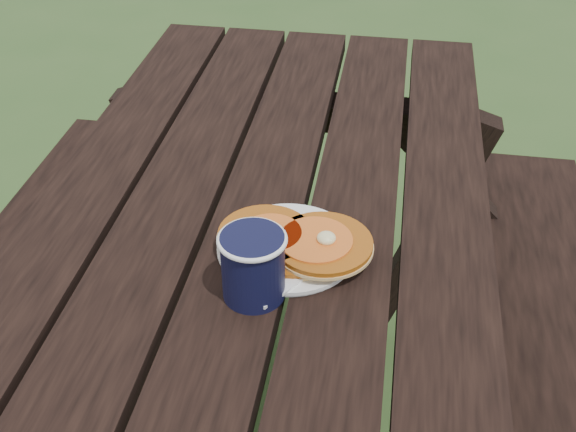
# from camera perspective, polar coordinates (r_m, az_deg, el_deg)

# --- Properties ---
(picnic_table) EXTENTS (1.36, 1.80, 0.75)m
(picnic_table) POSITION_cam_1_polar(r_m,az_deg,el_deg) (1.35, -3.17, -16.60)
(picnic_table) COLOR black
(picnic_table) RESTS_ON ground
(plate) EXTENTS (0.23, 0.23, 0.01)m
(plate) POSITION_cam_1_polar(r_m,az_deg,el_deg) (1.10, -0.02, -2.53)
(plate) COLOR white
(plate) RESTS_ON picnic_table
(pancake_stack) EXTENTS (0.23, 0.15, 0.04)m
(pancake_stack) POSITION_cam_1_polar(r_m,az_deg,el_deg) (1.08, 0.61, -2.05)
(pancake_stack) COLOR #B55C14
(pancake_stack) RESTS_ON plate
(knife) EXTENTS (0.12, 0.16, 0.00)m
(knife) POSITION_cam_1_polar(r_m,az_deg,el_deg) (1.04, 1.22, -4.55)
(knife) COLOR white
(knife) RESTS_ON plate
(fork) EXTENTS (0.11, 0.15, 0.01)m
(fork) POSITION_cam_1_polar(r_m,az_deg,el_deg) (1.04, -2.86, -4.02)
(fork) COLOR white
(fork) RESTS_ON plate
(coffee_cup) EXTENTS (0.10, 0.10, 0.10)m
(coffee_cup) POSITION_cam_1_polar(r_m,az_deg,el_deg) (0.99, -2.79, -3.70)
(coffee_cup) COLOR black
(coffee_cup) RESTS_ON picnic_table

